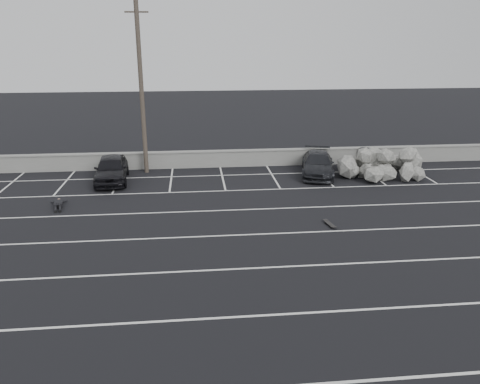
{
  "coord_description": "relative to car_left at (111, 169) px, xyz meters",
  "views": [
    {
      "loc": [
        -0.66,
        -14.86,
        7.8
      ],
      "look_at": [
        1.44,
        5.69,
        1.0
      ],
      "focal_mm": 35.0,
      "sensor_mm": 36.0,
      "label": 1
    }
  ],
  "objects": [
    {
      "name": "person",
      "position": [
        -1.98,
        -3.9,
        -0.53
      ],
      "size": [
        1.67,
        2.42,
        0.42
      ],
      "primitive_type": null,
      "rotation": [
        0.0,
        0.0,
        0.21
      ],
      "color": "black",
      "rests_on": "ground"
    },
    {
      "name": "riprap_pile",
      "position": [
        15.43,
        -0.37,
        -0.18
      ],
      "size": [
        5.71,
        4.22,
        1.46
      ],
      "color": "gray",
      "rests_on": "ground"
    },
    {
      "name": "seawall",
      "position": [
        5.34,
        2.57,
        -0.2
      ],
      "size": [
        50.0,
        0.45,
        1.06
      ],
      "color": "gray",
      "rests_on": "ground"
    },
    {
      "name": "ground",
      "position": [
        5.34,
        -11.43,
        -0.74
      ],
      "size": [
        120.0,
        120.0,
        0.0
      ],
      "primitive_type": "plane",
      "color": "black",
      "rests_on": "ground"
    },
    {
      "name": "trash_bin",
      "position": [
        15.69,
        2.17,
        -0.19
      ],
      "size": [
        0.73,
        0.73,
        1.08
      ],
      "rotation": [
        0.0,
        0.0,
        -0.03
      ],
      "color": "#242326",
      "rests_on": "ground"
    },
    {
      "name": "utility_pole",
      "position": [
        1.79,
        1.77,
        4.24
      ],
      "size": [
        1.31,
        0.26,
        9.85
      ],
      "color": "#4C4238",
      "rests_on": "ground"
    },
    {
      "name": "skateboard",
      "position": [
        10.52,
        -7.82,
        -0.67
      ],
      "size": [
        0.35,
        0.84,
        0.1
      ],
      "rotation": [
        0.0,
        0.0,
        0.18
      ],
      "color": "black",
      "rests_on": "ground"
    },
    {
      "name": "stall_lines",
      "position": [
        5.25,
        -7.02,
        -0.74
      ],
      "size": [
        36.0,
        20.05,
        0.01
      ],
      "color": "silver",
      "rests_on": "ground"
    },
    {
      "name": "car_left",
      "position": [
        0.0,
        0.0,
        0.0
      ],
      "size": [
        2.09,
        4.49,
        1.49
      ],
      "primitive_type": "imported",
      "rotation": [
        0.0,
        0.0,
        0.08
      ],
      "color": "black",
      "rests_on": "ground"
    },
    {
      "name": "car_right",
      "position": [
        12.05,
        0.15,
        -0.08
      ],
      "size": [
        2.87,
        4.85,
        1.32
      ],
      "primitive_type": "imported",
      "rotation": [
        0.0,
        0.0,
        -0.24
      ],
      "color": "black",
      "rests_on": "ground"
    }
  ]
}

